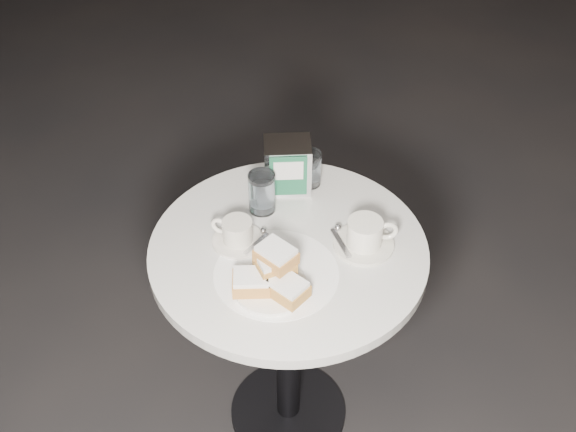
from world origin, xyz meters
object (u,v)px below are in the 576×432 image
at_px(water_glass_left, 262,193).
at_px(cafe_table, 288,299).
at_px(napkin_dispenser, 287,166).
at_px(coffee_cup_left, 237,233).
at_px(water_glass_right, 310,169).
at_px(coffee_cup_right, 365,236).
at_px(beignet_plate, 272,276).

bearing_deg(water_glass_left, cafe_table, -66.47).
xyz_separation_m(cafe_table, napkin_dispenser, (0.01, 0.23, 0.27)).
distance_m(coffee_cup_left, napkin_dispenser, 0.25).
distance_m(water_glass_right, napkin_dispenser, 0.07).
distance_m(coffee_cup_left, coffee_cup_right, 0.32).
bearing_deg(water_glass_right, water_glass_left, -141.68).
bearing_deg(beignet_plate, coffee_cup_right, 30.63).
height_order(cafe_table, napkin_dispenser, napkin_dispenser).
height_order(beignet_plate, coffee_cup_right, beignet_plate).
relative_size(coffee_cup_left, napkin_dispenser, 1.18).
xyz_separation_m(coffee_cup_right, napkin_dispenser, (-0.18, 0.24, 0.04)).
bearing_deg(coffee_cup_right, beignet_plate, -152.56).
xyz_separation_m(beignet_plate, water_glass_right, (0.11, 0.39, 0.01)).
height_order(cafe_table, water_glass_right, water_glass_right).
bearing_deg(napkin_dispenser, water_glass_left, -128.70).
relative_size(beignet_plate, coffee_cup_right, 1.33).
distance_m(coffee_cup_right, napkin_dispenser, 0.30).
height_order(coffee_cup_left, napkin_dispenser, napkin_dispenser).
bearing_deg(water_glass_right, napkin_dispenser, -167.28).
xyz_separation_m(cafe_table, coffee_cup_left, (-0.13, 0.02, 0.23)).
relative_size(beignet_plate, coffee_cup_left, 1.28).
relative_size(beignet_plate, water_glass_right, 2.16).
bearing_deg(coffee_cup_left, water_glass_left, 86.09).
relative_size(water_glass_right, napkin_dispenser, 0.70).
height_order(cafe_table, water_glass_left, water_glass_left).
height_order(beignet_plate, napkin_dispenser, napkin_dispenser).
height_order(coffee_cup_right, water_glass_left, water_glass_left).
bearing_deg(coffee_cup_right, water_glass_left, 146.52).
bearing_deg(cafe_table, coffee_cup_left, 169.92).
xyz_separation_m(beignet_plate, coffee_cup_left, (-0.08, 0.16, -0.01)).
height_order(coffee_cup_left, coffee_cup_right, coffee_cup_right).
xyz_separation_m(cafe_table, water_glass_right, (0.07, 0.25, 0.25)).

